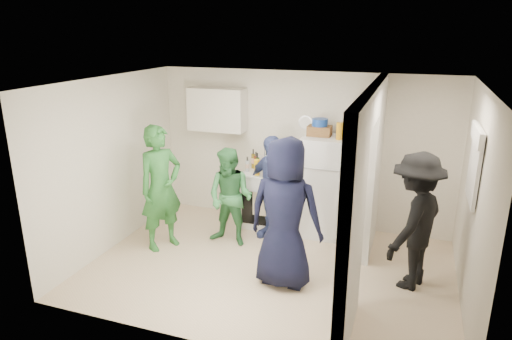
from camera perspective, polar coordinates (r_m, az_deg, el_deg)
The scene contains 38 objects.
floor at distance 6.36m, azimuth 1.64°, elevation -12.15°, with size 4.80×4.80×0.00m, color beige.
wall_back at distance 7.42m, azimuth 5.76°, elevation 2.58°, with size 4.80×4.80×0.00m, color silver.
wall_front at distance 4.37m, azimuth -5.14°, elevation -8.21°, with size 4.80×4.80×0.00m, color silver.
wall_left at distance 6.92m, azimuth -17.53°, elevation 0.77°, with size 3.40×3.40×0.00m, color silver.
wall_right at distance 5.65m, azimuth 25.67°, elevation -3.90°, with size 3.40×3.40×0.00m, color silver.
ceiling at distance 5.57m, azimuth 1.86°, elevation 10.84°, with size 4.80×4.80×0.00m, color white.
partition_pier_back at distance 6.66m, azimuth 14.56°, elevation 0.39°, with size 0.12×1.20×2.50m, color silver.
partition_pier_front at distance 4.60m, azimuth 11.92°, elevation -7.17°, with size 0.12×1.20×2.50m, color silver.
partition_header at distance 5.36m, azimuth 14.28°, elevation 7.90°, with size 0.12×1.00×0.40m, color silver.
stove at distance 7.47m, azimuth 1.54°, elevation -3.59°, with size 0.77×0.64×0.92m, color white.
upper_cabinet at distance 7.57m, azimuth -4.87°, elevation 7.55°, with size 0.95×0.34×0.70m, color silver.
fridge at distance 7.13m, azimuth 8.36°, elevation -2.04°, with size 0.65×0.63×1.57m, color silver.
wicker_basket at distance 6.96m, azimuth 7.95°, elevation 4.88°, with size 0.35×0.25×0.15m, color brown.
blue_bowl at distance 6.93m, azimuth 7.99°, elevation 5.93°, with size 0.24×0.24×0.11m, color navy.
yellow_cup_stack_top at distance 6.75m, azimuth 10.37°, elevation 4.80°, with size 0.09×0.09×0.25m, color orange.
wall_clock at distance 7.28m, azimuth 6.21°, elevation 5.93°, with size 0.22×0.22×0.03m, color white.
spice_shelf at distance 7.34m, azimuth 5.69°, elevation 3.24°, with size 0.35×0.08×0.03m, color olive.
nook_window at distance 5.72m, azimuth 25.81°, elevation 0.56°, with size 0.03×0.70×0.80m, color black.
nook_window_frame at distance 5.71m, azimuth 25.66°, elevation 0.58°, with size 0.04×0.76×0.86m, color white.
nook_valance at distance 5.63m, azimuth 25.87°, elevation 4.01°, with size 0.04×0.82×0.18m, color white.
yellow_cup_stack_stove at distance 7.12m, azimuth 0.11°, elevation 0.33°, with size 0.09×0.09×0.25m, color yellow.
red_cup at distance 7.06m, azimuth 2.77°, elevation -0.40°, with size 0.09×0.09×0.12m, color #A9100B.
person_green_left at distance 6.72m, azimuth -11.80°, elevation -2.21°, with size 0.67×0.44×1.84m, color #317A31.
person_green_center at distance 6.74m, azimuth -3.22°, elevation -3.45°, with size 0.72×0.56×1.48m, color #388049.
person_denim at distance 6.91m, azimuth 1.94°, elevation -2.24°, with size 0.95×0.40×1.63m, color #3C4783.
person_navy at distance 5.62m, azimuth 3.65°, elevation -5.45°, with size 0.94×0.61×1.92m, color black.
person_nook at distance 5.93m, azimuth 19.23°, elevation -6.09°, with size 1.12×0.65×1.74m, color black.
bottle_a at distance 7.46m, azimuth -0.35°, elevation 1.43°, with size 0.06×0.06×0.32m, color brown.
bottle_b at distance 7.27m, azimuth 0.18°, elevation 0.95°, with size 0.06×0.06×0.31m, color #29511B.
bottle_c at distance 7.44m, azimuth 1.33°, elevation 1.32°, with size 0.07×0.07×0.31m, color #B4C0C3.
bottle_d at distance 7.23m, azimuth 1.77°, elevation 0.61°, with size 0.06×0.06×0.25m, color brown.
bottle_e at distance 7.41m, azimuth 2.79°, elevation 1.27°, with size 0.06×0.06×0.32m, color #AAB6BC.
bottle_f at distance 7.26m, azimuth 3.02°, elevation 0.61°, with size 0.07×0.07×0.24m, color #13361C.
bottle_g at distance 7.33m, azimuth 3.82°, elevation 0.86°, with size 0.07×0.07×0.26m, color olive.
bottle_h at distance 7.28m, azimuth -1.09°, elevation 0.70°, with size 0.06×0.06×0.25m, color #AFB7BC.
bottle_i at distance 7.37m, azimuth 2.23°, elevation 1.12°, with size 0.07×0.07×0.30m, color #52450E.
bottle_j at distance 7.10m, azimuth 3.57°, elevation 0.34°, with size 0.07×0.07×0.27m, color #1E5824.
bottle_k at distance 7.39m, azimuth -0.00°, elevation 1.16°, with size 0.06×0.06×0.30m, color maroon.
Camera 1 is at (1.67, -5.27, 3.13)m, focal length 32.00 mm.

